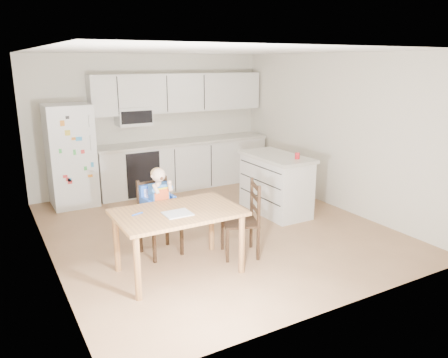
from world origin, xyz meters
name	(u,v)px	position (x,y,z in m)	size (l,w,h in m)	color
room	(198,139)	(0.00, 0.48, 1.25)	(4.52, 5.01, 2.51)	#8C6341
refrigerator	(71,156)	(-1.55, 2.15, 0.85)	(0.72, 0.70, 1.70)	silver
kitchen_run	(181,142)	(0.50, 2.24, 0.88)	(3.37, 0.62, 2.15)	silver
kitchen_island	(275,184)	(1.20, 0.15, 0.47)	(0.67, 1.27, 0.94)	silver
red_cup	(297,156)	(1.32, -0.22, 0.99)	(0.07, 0.07, 0.09)	red
dining_table	(178,219)	(-0.99, -1.01, 0.65)	(1.40, 0.90, 0.75)	brown
napkin	(177,214)	(-1.04, -1.11, 0.75)	(0.29, 0.25, 0.01)	#A9A9AE
toddler_spoon	(137,214)	(-1.44, -0.91, 0.76)	(0.02, 0.02, 0.12)	blue
chair_booster	(158,202)	(-1.00, -0.39, 0.68)	(0.47, 0.47, 1.12)	black
chair_side	(247,214)	(-0.06, -0.99, 0.54)	(0.54, 0.54, 0.95)	black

